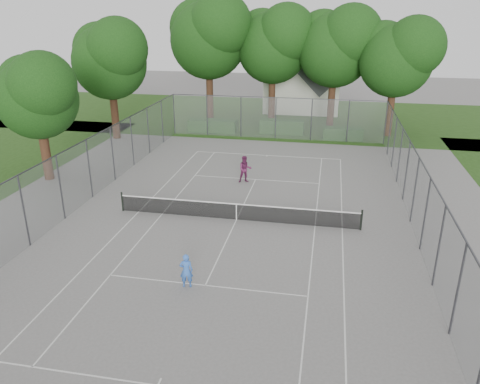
% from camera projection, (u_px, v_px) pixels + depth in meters
% --- Properties ---
extents(ground, '(120.00, 120.00, 0.00)m').
position_uv_depth(ground, '(236.00, 220.00, 24.69)').
color(ground, slate).
rests_on(ground, ground).
extents(grass_far, '(60.00, 20.00, 0.00)m').
position_uv_depth(grass_far, '(286.00, 116.00, 48.46)').
color(grass_far, '#1F4012').
rests_on(grass_far, ground).
extents(court_markings, '(11.03, 23.83, 0.01)m').
position_uv_depth(court_markings, '(236.00, 220.00, 24.69)').
color(court_markings, silver).
rests_on(court_markings, ground).
extents(tennis_net, '(12.87, 0.10, 1.10)m').
position_uv_depth(tennis_net, '(236.00, 211.00, 24.51)').
color(tennis_net, black).
rests_on(tennis_net, ground).
extents(perimeter_fence, '(18.08, 34.08, 3.52)m').
position_uv_depth(perimeter_fence, '(236.00, 188.00, 24.03)').
color(perimeter_fence, '#38383D').
rests_on(perimeter_fence, ground).
extents(tree_far_left, '(8.31, 7.59, 11.94)m').
position_uv_depth(tree_far_left, '(209.00, 34.00, 43.87)').
color(tree_far_left, '#361E13').
rests_on(tree_far_left, ground).
extents(tree_far_midleft, '(7.66, 6.99, 11.01)m').
position_uv_depth(tree_far_midleft, '(274.00, 42.00, 43.39)').
color(tree_far_midleft, '#361E13').
rests_on(tree_far_midleft, ground).
extents(tree_far_midright, '(7.61, 6.95, 10.94)m').
position_uv_depth(tree_far_midright, '(336.00, 44.00, 41.45)').
color(tree_far_midright, '#361E13').
rests_on(tree_far_midright, ground).
extents(tree_far_right, '(6.97, 6.37, 10.02)m').
position_uv_depth(tree_far_right, '(398.00, 54.00, 38.58)').
color(tree_far_right, '#361E13').
rests_on(tree_far_right, ground).
extents(tree_side_back, '(6.92, 6.31, 9.94)m').
position_uv_depth(tree_side_back, '(110.00, 56.00, 37.83)').
color(tree_side_back, '#361E13').
rests_on(tree_side_back, ground).
extents(tree_side_front, '(5.71, 5.21, 8.21)m').
position_uv_depth(tree_side_front, '(37.00, 92.00, 28.56)').
color(tree_side_front, '#361E13').
rests_on(tree_side_front, ground).
extents(hedge_left, '(4.36, 1.31, 1.09)m').
position_uv_depth(hedge_left, '(213.00, 126.00, 42.27)').
color(hedge_left, '#1B4215').
rests_on(hedge_left, ground).
extents(hedge_mid, '(3.86, 1.10, 1.21)m').
position_uv_depth(hedge_mid, '(282.00, 127.00, 41.61)').
color(hedge_mid, '#1B4215').
rests_on(hedge_mid, ground).
extents(hedge_right, '(3.32, 1.22, 0.99)m').
position_uv_depth(hedge_right, '(343.00, 134.00, 39.73)').
color(hedge_right, '#1B4215').
rests_on(hedge_right, ground).
extents(house, '(7.79, 6.04, 9.70)m').
position_uv_depth(house, '(303.00, 74.00, 49.97)').
color(house, silver).
rests_on(house, ground).
extents(girl_player, '(0.60, 0.46, 1.45)m').
position_uv_depth(girl_player, '(186.00, 271.00, 18.52)').
color(girl_player, '#3971D9').
rests_on(girl_player, ground).
extents(woman_player, '(1.02, 0.91, 1.74)m').
position_uv_depth(woman_player, '(245.00, 169.00, 29.77)').
color(woman_player, '#642149').
rests_on(woman_player, ground).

